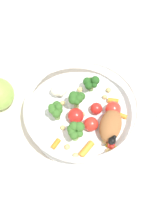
# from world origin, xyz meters

# --- Properties ---
(ground_plane) EXTENTS (2.40, 2.40, 0.00)m
(ground_plane) POSITION_xyz_m (0.00, 0.00, 0.00)
(ground_plane) COLOR silver
(food_container) EXTENTS (0.24, 0.24, 0.06)m
(food_container) POSITION_xyz_m (-0.00, -0.00, 0.03)
(food_container) COLOR white
(food_container) RESTS_ON ground_plane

